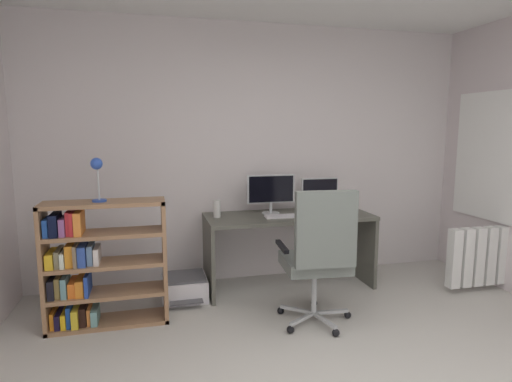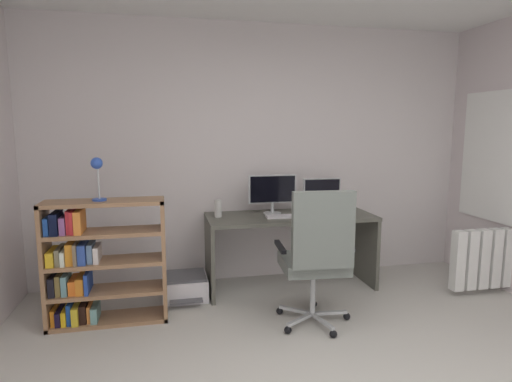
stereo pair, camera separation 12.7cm
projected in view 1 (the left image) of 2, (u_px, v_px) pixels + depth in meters
The scene contains 14 objects.
wall_back at pixel (254, 154), 4.46m from camera, with size 4.63×0.10×2.66m, color silver.
window_pane at pixel (511, 158), 4.06m from camera, with size 0.01×1.36×1.23m, color white.
window_frame at pixel (510, 158), 4.06m from camera, with size 0.02×1.44×1.31m, color white.
desk at pixel (289, 233), 4.23m from camera, with size 1.66×0.65×0.74m.
monitor_main at pixel (271, 191), 4.23m from camera, with size 0.49×0.18×0.40m.
monitor_secondary at pixel (319, 192), 4.36m from camera, with size 0.40×0.18×0.35m.
keyboard at pixel (282, 216), 4.09m from camera, with size 0.34×0.13×0.02m, color silver.
computer_mouse at pixel (307, 214), 4.17m from camera, with size 0.06×0.10×0.03m, color black.
desktop_speaker at pixel (217, 209), 4.07m from camera, with size 0.07×0.07×0.17m, color silver.
office_chair at pixel (319, 253), 3.33m from camera, with size 0.64×0.63×1.14m.
bookshelf at pixel (93, 266), 3.38m from camera, with size 0.95×0.30×1.03m.
desk_lamp at pixel (97, 172), 3.29m from camera, with size 0.11×0.11×0.35m.
printer at pixel (184, 287), 3.97m from camera, with size 0.42×0.47×0.23m.
radiator at pixel (494, 255), 4.18m from camera, with size 1.04×0.10×0.58m.
Camera 1 is at (-1.08, -1.58, 1.60)m, focal length 29.50 mm.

